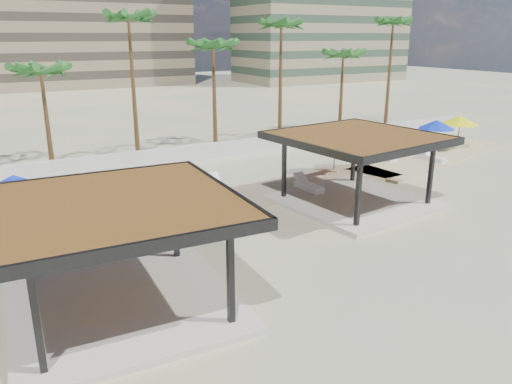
# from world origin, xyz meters

# --- Properties ---
(ground) EXTENTS (200.00, 200.00, 0.00)m
(ground) POSITION_xyz_m (0.00, 0.00, 0.00)
(ground) COLOR #CCBB87
(ground) RESTS_ON ground
(promenade) EXTENTS (44.45, 7.97, 0.24)m
(promenade) POSITION_xyz_m (2.00, 7.67, 0.06)
(promenade) COLOR #C6B284
(promenade) RESTS_ON ground
(boundary_wall) EXTENTS (56.00, 0.30, 1.20)m
(boundary_wall) POSITION_xyz_m (0.00, 16.00, 0.60)
(boundary_wall) COLOR silver
(boundary_wall) RESTS_ON ground
(building_mid) EXTENTS (38.00, 16.00, 30.40)m
(building_mid) POSITION_xyz_m (4.00, 78.00, 14.27)
(building_mid) COLOR #847259
(building_mid) RESTS_ON ground
(pavilion_central) EXTENTS (8.21, 8.21, 3.76)m
(pavilion_central) POSITION_xyz_m (4.05, 3.14, 2.24)
(pavilion_central) COLOR beige
(pavilion_central) RESTS_ON ground
(pavilion_west) EXTENTS (7.76, 7.76, 3.76)m
(pavilion_west) POSITION_xyz_m (-9.56, -1.46, 2.24)
(pavilion_west) COLOR beige
(pavilion_west) RESTS_ON ground
(umbrella_b) EXTENTS (3.27, 3.27, 2.61)m
(umbrella_b) POSITION_xyz_m (-6.28, 5.80, 2.42)
(umbrella_b) COLOR beige
(umbrella_b) RESTS_ON promenade
(umbrella_c) EXTENTS (3.41, 3.41, 2.55)m
(umbrella_c) POSITION_xyz_m (6.78, 8.41, 2.37)
(umbrella_c) COLOR beige
(umbrella_c) RESTS_ON promenade
(umbrella_d) EXTENTS (3.24, 3.24, 2.43)m
(umbrella_d) POSITION_xyz_m (16.87, 9.20, 2.26)
(umbrella_d) COLOR beige
(umbrella_d) RESTS_ON promenade
(umbrella_e) EXTENTS (3.54, 3.54, 2.57)m
(umbrella_e) POSITION_xyz_m (19.44, 9.20, 2.39)
(umbrella_e) COLOR beige
(umbrella_e) RESTS_ON promenade
(umbrella_f) EXTENTS (3.05, 3.05, 2.61)m
(umbrella_f) POSITION_xyz_m (-11.91, 7.14, 2.42)
(umbrella_f) COLOR beige
(umbrella_f) RESTS_ON promenade
(lounger_a) EXTENTS (1.05, 2.22, 0.81)m
(lounger_a) POSITION_xyz_m (-1.58, 8.37, 0.37)
(lounger_a) COLOR white
(lounger_a) RESTS_ON promenade
(lounger_b) EXTENTS (0.77, 2.16, 0.81)m
(lounger_b) POSITION_xyz_m (2.98, 5.85, 0.38)
(lounger_b) COLOR white
(lounger_b) RESTS_ON promenade
(lounger_c) EXTENTS (0.69, 1.93, 0.72)m
(lounger_c) POSITION_xyz_m (14.72, 7.27, 0.35)
(lounger_c) COLOR white
(lounger_c) RESTS_ON promenade
(lounger_d) EXTENTS (0.68, 1.94, 0.73)m
(lounger_d) POSITION_xyz_m (11.94, 9.24, 0.36)
(lounger_d) COLOR white
(lounger_d) RESTS_ON promenade
(palm_c) EXTENTS (3.00, 3.00, 7.36)m
(palm_c) POSITION_xyz_m (-9.00, 18.10, 6.30)
(palm_c) COLOR brown
(palm_c) RESTS_ON ground
(palm_d) EXTENTS (3.00, 3.00, 10.62)m
(palm_d) POSITION_xyz_m (-3.00, 18.90, 9.37)
(palm_d) COLOR brown
(palm_d) RESTS_ON ground
(palm_e) EXTENTS (3.00, 3.00, 8.73)m
(palm_e) POSITION_xyz_m (3.00, 18.40, 7.60)
(palm_e) COLOR brown
(palm_e) RESTS_ON ground
(palm_f) EXTENTS (3.00, 3.00, 10.27)m
(palm_f) POSITION_xyz_m (9.00, 18.60, 9.05)
(palm_f) COLOR brown
(palm_f) RESTS_ON ground
(palm_g) EXTENTS (3.00, 3.00, 7.90)m
(palm_g) POSITION_xyz_m (15.00, 18.20, 6.82)
(palm_g) COLOR brown
(palm_g) RESTS_ON ground
(palm_h) EXTENTS (3.00, 3.00, 10.59)m
(palm_h) POSITION_xyz_m (21.00, 18.80, 9.34)
(palm_h) COLOR brown
(palm_h) RESTS_ON ground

